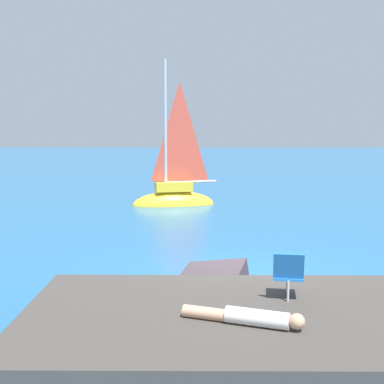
% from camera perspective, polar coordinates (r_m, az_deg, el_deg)
% --- Properties ---
extents(ground_plane, '(160.00, 160.00, 0.00)m').
position_cam_1_polar(ground_plane, '(11.68, 5.71, -9.29)').
color(ground_plane, '#236093').
extents(shore_ledge, '(7.46, 3.89, 0.53)m').
position_cam_1_polar(shore_ledge, '(8.14, 8.38, -14.75)').
color(shore_ledge, '#423D38').
rests_on(shore_ledge, ground).
extents(boulder_seaward, '(1.72, 1.88, 1.15)m').
position_cam_1_polar(boulder_seaward, '(10.51, 2.35, -11.14)').
color(boulder_seaward, '#42373D').
rests_on(boulder_seaward, ground).
extents(boulder_inland, '(1.67, 1.45, 0.99)m').
position_cam_1_polar(boulder_inland, '(9.82, 7.16, -12.52)').
color(boulder_inland, '#414232').
rests_on(boulder_inland, ground).
extents(sailboat_near, '(3.74, 1.93, 6.79)m').
position_cam_1_polar(sailboat_near, '(22.16, -2.02, -0.52)').
color(sailboat_near, yellow).
rests_on(sailboat_near, ground).
extents(person_sunbather, '(1.69, 0.75, 0.25)m').
position_cam_1_polar(person_sunbather, '(7.46, 6.26, -13.64)').
color(person_sunbather, white).
rests_on(person_sunbather, shore_ledge).
extents(beach_chair, '(0.56, 0.66, 0.80)m').
position_cam_1_polar(beach_chair, '(8.52, 10.64, -8.77)').
color(beach_chair, blue).
rests_on(beach_chair, shore_ledge).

